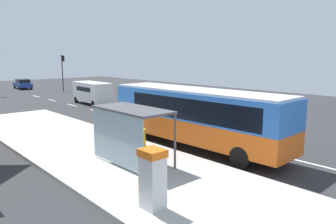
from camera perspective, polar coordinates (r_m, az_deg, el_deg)
ground_plane at (r=30.05m, az=-13.01°, el=0.06°), size 56.00×92.00×0.04m
sidewalk_platform at (r=16.75m, az=-12.03°, el=-7.23°), size 6.20×30.00×0.18m
lane_stripe_seg_0 at (r=16.50m, az=24.76°, el=-8.51°), size 0.16×2.20×0.01m
lane_stripe_seg_1 at (r=18.88m, az=10.67°, el=-5.50°), size 0.16×2.20×0.01m
lane_stripe_seg_2 at (r=22.16m, az=0.33°, el=-3.05°), size 0.16×2.20×0.01m
lane_stripe_seg_3 at (r=25.99m, az=-7.13°, el=-1.21°), size 0.16×2.20×0.01m
lane_stripe_seg_4 at (r=30.16m, az=-12.59°, el=0.16°), size 0.16×2.20×0.01m
lane_stripe_seg_5 at (r=34.56m, az=-16.70°, el=1.19°), size 0.16×2.20×0.01m
lane_stripe_seg_6 at (r=39.10m, az=-19.87°, el=1.97°), size 0.16×2.20×0.01m
lane_stripe_seg_7 at (r=43.74m, az=-22.38°, el=2.59°), size 0.16×2.20×0.01m
bus at (r=17.53m, az=4.81°, el=-0.39°), size 2.78×11.07×3.21m
white_van at (r=34.56m, az=-13.31°, el=3.57°), size 2.18×5.27×2.30m
sedan_near at (r=54.82m, az=-24.41°, el=4.59°), size 2.05×4.50×1.52m
ticket_machine at (r=10.27m, az=-2.74°, el=-11.71°), size 0.66×0.76×1.94m
recycling_bin_yellow at (r=17.32m, az=-4.84°, el=-4.54°), size 0.52×0.52×0.95m
recycling_bin_green at (r=17.87m, az=-6.20°, el=-4.12°), size 0.52×0.52×0.95m
recycling_bin_blue at (r=18.42m, az=-7.49°, el=-3.72°), size 0.52×0.52×0.95m
traffic_light_near_side at (r=48.63m, az=-18.18°, el=7.55°), size 0.49×0.28×5.19m
bus_shelter at (r=14.25m, az=-7.41°, el=-1.77°), size 1.80×4.00×2.50m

